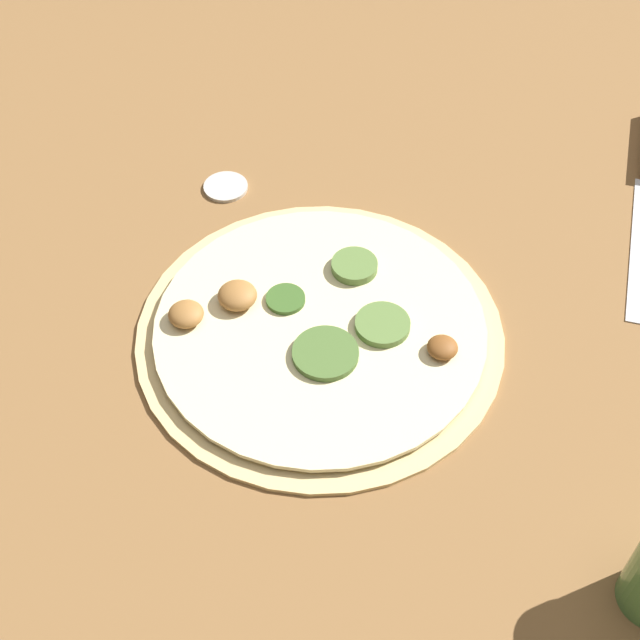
{
  "coord_description": "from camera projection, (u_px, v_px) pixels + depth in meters",
  "views": [
    {
      "loc": [
        0.02,
        -0.46,
        0.56
      ],
      "look_at": [
        0.0,
        0.0,
        0.02
      ],
      "focal_mm": 50.0,
      "sensor_mm": 36.0,
      "label": 1
    }
  ],
  "objects": [
    {
      "name": "loose_cap",
      "position": [
        226.0,
        186.0,
        0.84
      ],
      "size": [
        0.04,
        0.04,
        0.01
      ],
      "color": "beige",
      "rests_on": "ground_plane"
    },
    {
      "name": "pizza",
      "position": [
        319.0,
        328.0,
        0.72
      ],
      "size": [
        0.3,
        0.3,
        0.03
      ],
      "color": "#D6B77A",
      "rests_on": "ground_plane"
    },
    {
      "name": "ground_plane",
      "position": [
        320.0,
        334.0,
        0.72
      ],
      "size": [
        3.0,
        3.0,
        0.0
      ],
      "primitive_type": "plane",
      "color": "brown"
    }
  ]
}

